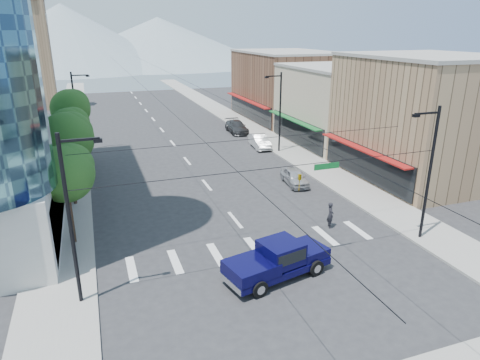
{
  "coord_description": "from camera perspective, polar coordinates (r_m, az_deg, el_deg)",
  "views": [
    {
      "loc": [
        -9.31,
        -21.41,
        13.37
      ],
      "look_at": [
        0.48,
        6.29,
        3.0
      ],
      "focal_mm": 32.0,
      "sensor_mm": 36.0,
      "label": 1
    }
  ],
  "objects": [
    {
      "name": "shop_mid",
      "position": [
        54.77,
        13.38,
        9.61
      ],
      "size": [
        12.0,
        14.0,
        9.0
      ],
      "primitive_type": "cube",
      "color": "tan",
      "rests_on": "ground"
    },
    {
      "name": "mountain_left",
      "position": [
        171.52,
        -22.43,
        17.28
      ],
      "size": [
        80.0,
        80.0,
        22.0
      ],
      "primitive_type": "cone",
      "color": "gray",
      "rests_on": "ground"
    },
    {
      "name": "signal_rig",
      "position": [
        24.15,
        5.12,
        -1.83
      ],
      "size": [
        21.8,
        0.2,
        9.0
      ],
      "color": "black",
      "rests_on": "ground"
    },
    {
      "name": "shop_near",
      "position": [
        43.68,
        23.35,
        7.48
      ],
      "size": [
        12.0,
        14.0,
        11.0
      ],
      "primitive_type": "cube",
      "color": "#8C6B4C",
      "rests_on": "ground"
    },
    {
      "name": "clock_tower",
      "position": [
        83.77,
        -25.4,
        15.8
      ],
      "size": [
        4.8,
        4.8,
        20.4
      ],
      "color": "#8C6B4C",
      "rests_on": "ground"
    },
    {
      "name": "tree_far",
      "position": [
        49.16,
        -21.54,
        9.01
      ],
      "size": [
        4.09,
        4.09,
        7.52
      ],
      "color": "black",
      "rests_on": "ground"
    },
    {
      "name": "pickup_truck",
      "position": [
        24.61,
        4.95,
        -10.52
      ],
      "size": [
        6.63,
        3.58,
        2.14
      ],
      "rotation": [
        0.0,
        0.0,
        0.23
      ],
      "color": "#090738",
      "rests_on": "ground"
    },
    {
      "name": "mountain_right",
      "position": [
        183.82,
        -10.8,
        17.76
      ],
      "size": [
        90.0,
        90.0,
        18.0
      ],
      "primitive_type": "cone",
      "color": "gray",
      "rests_on": "ground"
    },
    {
      "name": "lamp_pole_ne",
      "position": [
        48.52,
        5.23,
        9.36
      ],
      "size": [
        2.0,
        0.25,
        9.0
      ],
      "color": "black",
      "rests_on": "ground"
    },
    {
      "name": "parked_car_mid",
      "position": [
        51.14,
        2.64,
        5.18
      ],
      "size": [
        2.1,
        4.91,
        1.57
      ],
      "primitive_type": "imported",
      "rotation": [
        0.0,
        0.0,
        -0.09
      ],
      "color": "silver",
      "rests_on": "ground"
    },
    {
      "name": "sidewalk_right",
      "position": [
        66.35,
        -0.33,
        7.88
      ],
      "size": [
        4.0,
        120.0,
        0.15
      ],
      "primitive_type": "cube",
      "color": "gray",
      "rests_on": "ground"
    },
    {
      "name": "ground",
      "position": [
        26.91,
        3.55,
        -10.4
      ],
      "size": [
        160.0,
        160.0,
        0.0
      ],
      "primitive_type": "plane",
      "color": "#28282B",
      "rests_on": "ground"
    },
    {
      "name": "parked_car_far",
      "position": [
        58.81,
        -0.45,
        7.1
      ],
      "size": [
        2.52,
        5.64,
        1.61
      ],
      "primitive_type": "imported",
      "rotation": [
        0.0,
        0.0,
        -0.05
      ],
      "color": "#313133",
      "rests_on": "ground"
    },
    {
      "name": "tree_midfar",
      "position": [
        42.38,
        -21.6,
        6.68
      ],
      "size": [
        3.65,
        3.64,
        6.71
      ],
      "color": "black",
      "rests_on": "ground"
    },
    {
      "name": "sidewalk_left",
      "position": [
        62.89,
        -21.57,
        5.88
      ],
      "size": [
        4.0,
        120.0,
        0.15
      ],
      "primitive_type": "cube",
      "color": "gray",
      "rests_on": "ground"
    },
    {
      "name": "parked_car_near",
      "position": [
        39.12,
        7.29,
        0.41
      ],
      "size": [
        2.12,
        4.36,
        1.43
      ],
      "primitive_type": "imported",
      "rotation": [
        0.0,
        0.0,
        -0.1
      ],
      "color": "#ACADB1",
      "rests_on": "ground"
    },
    {
      "name": "pedestrian",
      "position": [
        31.06,
        11.96,
        -4.58
      ],
      "size": [
        0.61,
        0.78,
        1.9
      ],
      "primitive_type": "imported",
      "rotation": [
        0.0,
        0.0,
        1.32
      ],
      "color": "black",
      "rests_on": "ground"
    },
    {
      "name": "tree_midnear",
      "position": [
        35.42,
        -21.92,
        5.35
      ],
      "size": [
        4.09,
        4.09,
        7.52
      ],
      "color": "black",
      "rests_on": "ground"
    },
    {
      "name": "tree_near",
      "position": [
        28.81,
        -22.08,
        1.07
      ],
      "size": [
        3.65,
        3.64,
        6.71
      ],
      "color": "black",
      "rests_on": "ground"
    },
    {
      "name": "shop_far",
      "position": [
        68.56,
        6.14,
        12.32
      ],
      "size": [
        12.0,
        18.0,
        10.0
      ],
      "primitive_type": "cube",
      "color": "brown",
      "rests_on": "ground"
    },
    {
      "name": "lamp_pole_nw",
      "position": [
        52.12,
        -20.95,
        8.87
      ],
      "size": [
        2.0,
        0.25,
        9.0
      ],
      "color": "black",
      "rests_on": "ground"
    }
  ]
}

